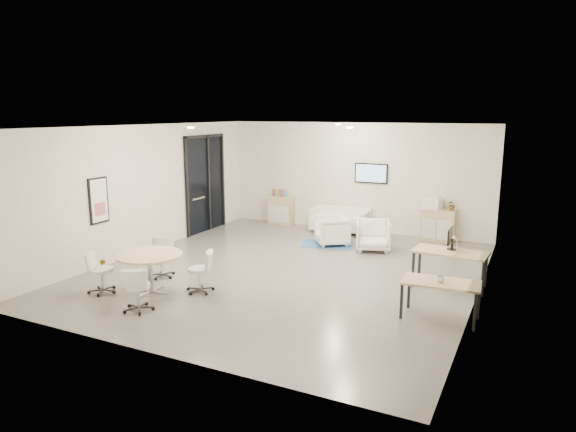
% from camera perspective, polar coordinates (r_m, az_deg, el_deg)
% --- Properties ---
extents(room_shell, '(9.60, 10.60, 4.80)m').
position_cam_1_polar(room_shell, '(11.23, 0.03, 1.73)').
color(room_shell, '#5F5D56').
rests_on(room_shell, ground).
extents(glass_door, '(0.09, 1.90, 2.85)m').
position_cam_1_polar(glass_door, '(15.38, -9.15, 3.88)').
color(glass_door, black).
rests_on(glass_door, room_shell).
extents(artwork, '(0.05, 0.54, 1.04)m').
position_cam_1_polar(artwork, '(12.30, -20.29, 1.62)').
color(artwork, black).
rests_on(artwork, room_shell).
extents(wall_tv, '(0.98, 0.06, 0.58)m').
position_cam_1_polar(wall_tv, '(15.15, 9.22, 4.71)').
color(wall_tv, black).
rests_on(wall_tv, room_shell).
extents(ceiling_spots, '(3.14, 4.14, 0.03)m').
position_cam_1_polar(ceiling_spots, '(11.90, 0.94, 9.93)').
color(ceiling_spots, '#FFEAC6').
rests_on(ceiling_spots, room_shell).
extents(sideboard_left, '(0.78, 0.41, 0.88)m').
position_cam_1_polar(sideboard_left, '(16.22, -0.79, 0.62)').
color(sideboard_left, tan).
rests_on(sideboard_left, room_shell).
extents(sideboard_right, '(0.89, 0.43, 0.89)m').
position_cam_1_polar(sideboard_right, '(14.71, 16.32, -0.98)').
color(sideboard_right, tan).
rests_on(sideboard_right, room_shell).
extents(books, '(0.46, 0.14, 0.22)m').
position_cam_1_polar(books, '(16.15, -0.92, 2.56)').
color(books, red).
rests_on(books, sideboard_left).
extents(printer, '(0.54, 0.47, 0.34)m').
position_cam_1_polar(printer, '(14.63, 15.71, 1.42)').
color(printer, white).
rests_on(printer, sideboard_right).
extents(loveseat, '(1.73, 0.95, 0.63)m').
position_cam_1_polar(loveseat, '(15.25, 5.87, -0.52)').
color(loveseat, silver).
rests_on(loveseat, room_shell).
extents(blue_rug, '(1.53, 1.19, 0.01)m').
position_cam_1_polar(blue_rug, '(13.87, 4.43, -3.14)').
color(blue_rug, '#2E518C').
rests_on(blue_rug, room_shell).
extents(armchair_left, '(1.09, 1.10, 0.84)m').
position_cam_1_polar(armchair_left, '(13.76, 4.90, -1.49)').
color(armchair_left, silver).
rests_on(armchair_left, room_shell).
extents(armchair_right, '(1.06, 1.03, 0.87)m').
position_cam_1_polar(armchair_right, '(13.34, 9.42, -1.97)').
color(armchair_right, silver).
rests_on(armchair_right, room_shell).
extents(desk_rear, '(1.49, 0.83, 0.75)m').
position_cam_1_polar(desk_rear, '(10.88, 17.60, -4.14)').
color(desk_rear, tan).
rests_on(desk_rear, room_shell).
extents(desk_front, '(1.33, 0.74, 0.67)m').
position_cam_1_polar(desk_front, '(9.20, 16.64, -7.40)').
color(desk_front, tan).
rests_on(desk_front, room_shell).
extents(monitor, '(0.20, 0.50, 0.44)m').
position_cam_1_polar(monitor, '(10.96, 17.61, -2.35)').
color(monitor, black).
rests_on(monitor, desk_rear).
extents(round_table, '(1.28, 1.28, 0.78)m').
position_cam_1_polar(round_table, '(10.43, -15.11, -4.54)').
color(round_table, tan).
rests_on(round_table, room_shell).
extents(meeting_chairs, '(2.49, 2.49, 0.82)m').
position_cam_1_polar(meeting_chairs, '(10.51, -15.03, -6.04)').
color(meeting_chairs, white).
rests_on(meeting_chairs, room_shell).
extents(plant_cabinet, '(0.37, 0.38, 0.23)m').
position_cam_1_polar(plant_cabinet, '(14.56, 17.78, 1.08)').
color(plant_cabinet, '#3F7F3F').
rests_on(plant_cabinet, sideboard_right).
extents(plant_floor, '(0.20, 0.31, 0.13)m').
position_cam_1_polar(plant_floor, '(12.25, -19.88, -5.53)').
color(plant_floor, '#3F7F3F').
rests_on(plant_floor, room_shell).
extents(cup, '(0.16, 0.14, 0.13)m').
position_cam_1_polar(cup, '(9.12, 16.61, -6.67)').
color(cup, white).
rests_on(cup, desk_front).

